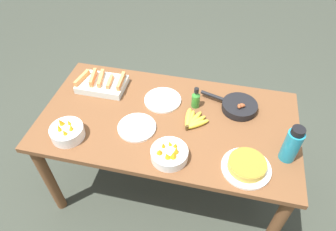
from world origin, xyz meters
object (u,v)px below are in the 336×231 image
empty_plate_near_front (163,100)px  hot_sauce_bottle (196,99)px  banana_bunch (193,121)px  fruit_bowl_citrus (169,154)px  fruit_bowl_mango (67,132)px  skillet (239,106)px  empty_plate_far_left (137,127)px  melon_tray (102,84)px  frittata_plate_center (247,166)px  water_bottle (292,145)px

empty_plate_near_front → hot_sauce_bottle: (0.22, 0.00, 0.06)m
banana_bunch → fruit_bowl_citrus: bearing=-105.5°
fruit_bowl_citrus → fruit_bowl_mango: bearing=178.2°
empty_plate_near_front → skillet: bearing=3.6°
banana_bunch → empty_plate_far_left: (-0.32, -0.12, -0.01)m
melon_tray → empty_plate_far_left: (0.35, -0.32, -0.02)m
empty_plate_far_left → hot_sauce_bottle: size_ratio=1.57×
melon_tray → empty_plate_near_front: (0.45, -0.05, -0.02)m
empty_plate_near_front → fruit_bowl_mango: fruit_bowl_mango is taller
frittata_plate_center → empty_plate_near_front: size_ratio=1.10×
frittata_plate_center → fruit_bowl_citrus: (-0.42, -0.02, 0.01)m
banana_bunch → water_bottle: 0.58m
skillet → hot_sauce_bottle: size_ratio=2.50×
empty_plate_far_left → fruit_bowl_citrus: fruit_bowl_citrus is taller
banana_bunch → fruit_bowl_citrus: 0.31m
fruit_bowl_mango → frittata_plate_center: bearing=0.0°
melon_tray → frittata_plate_center: 1.12m
empty_plate_near_front → frittata_plate_center: bearing=-36.8°
skillet → water_bottle: water_bottle is taller
empty_plate_far_left → fruit_bowl_citrus: bearing=-35.3°
melon_tray → fruit_bowl_mango: bearing=-93.7°
frittata_plate_center → fruit_bowl_citrus: fruit_bowl_citrus is taller
skillet → empty_plate_far_left: 0.67m
banana_bunch → hot_sauce_bottle: size_ratio=1.24×
banana_bunch → skillet: (0.27, 0.18, 0.01)m
skillet → fruit_bowl_mango: 1.08m
melon_tray → empty_plate_near_front: 0.45m
empty_plate_far_left → fruit_bowl_citrus: (0.24, -0.17, 0.03)m
frittata_plate_center → melon_tray: bearing=155.1°
frittata_plate_center → fruit_bowl_citrus: bearing=-177.3°
frittata_plate_center → fruit_bowl_mango: bearing=-180.0°
melon_tray → water_bottle: (1.23, -0.34, 0.08)m
banana_bunch → melon_tray: melon_tray is taller
hot_sauce_bottle → frittata_plate_center: bearing=-50.8°
banana_bunch → skillet: 0.33m
frittata_plate_center → water_bottle: (0.22, 0.13, 0.09)m
banana_bunch → melon_tray: 0.70m
empty_plate_near_front → melon_tray: bearing=174.2°
fruit_bowl_mango → empty_plate_far_left: bearing=21.7°
empty_plate_far_left → fruit_bowl_citrus: size_ratio=1.13×
empty_plate_far_left → hot_sauce_bottle: hot_sauce_bottle is taller
skillet → empty_plate_near_front: (-0.50, -0.03, -0.02)m
skillet → water_bottle: bearing=148.0°
frittata_plate_center → empty_plate_near_front: 0.71m
melon_tray → empty_plate_near_front: bearing=-5.8°
fruit_bowl_citrus → water_bottle: 0.66m
empty_plate_near_front → fruit_bowl_citrus: bearing=-71.9°
empty_plate_near_front → hot_sauce_bottle: size_ratio=1.63×
melon_tray → fruit_bowl_mango: 0.47m
empty_plate_near_front → fruit_bowl_citrus: (0.15, -0.45, 0.03)m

